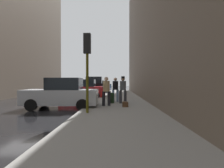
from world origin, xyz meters
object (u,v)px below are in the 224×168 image
object	(u,v)px
parked_silver_sedan	(62,94)
rolling_suitcase	(111,98)
parked_dark_green_sedan	(102,85)
pedestrian_in_tan_coat	(106,90)
traffic_light	(87,55)
parked_red_hatchback	(83,89)
parked_blue_sedan	(98,86)
pedestrian_with_beanie	(123,88)
duffel_bag	(125,104)
parked_black_suv	(93,86)
pedestrian_in_jeans	(115,88)
fire_hydrant	(101,94)

from	to	relation	value
parked_silver_sedan	rolling_suitcase	distance (m)	3.22
parked_dark_green_sedan	pedestrian_in_tan_coat	world-z (taller)	pedestrian_in_tan_coat
traffic_light	rolling_suitcase	world-z (taller)	traffic_light
rolling_suitcase	traffic_light	bearing A→B (deg)	-103.86
parked_silver_sedan	parked_red_hatchback	size ratio (longest dim) A/B	1.01
parked_blue_sedan	pedestrian_in_tan_coat	world-z (taller)	pedestrian_in_tan_coat
pedestrian_with_beanie	parked_dark_green_sedan	bearing A→B (deg)	98.18
parked_dark_green_sedan	rolling_suitcase	world-z (taller)	parked_dark_green_sedan
pedestrian_in_tan_coat	parked_blue_sedan	bearing A→B (deg)	97.44
parked_blue_sedan	traffic_light	size ratio (longest dim) A/B	1.17
parked_dark_green_sedan	duffel_bag	world-z (taller)	parked_dark_green_sedan
pedestrian_with_beanie	pedestrian_in_tan_coat	bearing A→B (deg)	-130.25
parked_black_suv	pedestrian_in_tan_coat	xyz separation A→B (m)	(2.58, -13.08, 0.07)
pedestrian_in_tan_coat	duffel_bag	distance (m)	1.41
parked_silver_sedan	pedestrian_in_jeans	size ratio (longest dim) A/B	2.49
pedestrian_in_tan_coat	pedestrian_with_beanie	xyz separation A→B (m)	(1.02, 1.21, 0.03)
parked_silver_sedan	pedestrian_in_jeans	distance (m)	3.87
parked_dark_green_sedan	pedestrian_in_tan_coat	size ratio (longest dim) A/B	2.48
parked_dark_green_sedan	fire_hydrant	world-z (taller)	parked_dark_green_sedan
parked_black_suv	traffic_light	xyz separation A→B (m)	(1.85, -15.44, 1.73)
parked_red_hatchback	fire_hydrant	world-z (taller)	parked_red_hatchback
parked_silver_sedan	parked_red_hatchback	distance (m)	6.50
pedestrian_in_jeans	pedestrian_with_beanie	bearing A→B (deg)	-62.00
pedestrian_in_tan_coat	pedestrian_with_beanie	bearing A→B (deg)	49.75
traffic_light	pedestrian_in_jeans	xyz separation A→B (m)	(1.24, 4.53, -1.65)
parked_dark_green_sedan	duffel_bag	size ratio (longest dim) A/B	9.63
parked_blue_sedan	parked_red_hatchback	bearing A→B (deg)	-90.00
fire_hydrant	rolling_suitcase	distance (m)	4.23
parked_red_hatchback	fire_hydrant	size ratio (longest dim) A/B	5.99
duffel_bag	pedestrian_in_tan_coat	bearing A→B (deg)	162.11
parked_red_hatchback	parked_black_suv	distance (m)	6.74
duffel_bag	traffic_light	bearing A→B (deg)	-132.10
parked_dark_green_sedan	pedestrian_in_tan_coat	bearing A→B (deg)	-84.39
parked_red_hatchback	parked_black_suv	xyz separation A→B (m)	(-0.00, 6.73, 0.18)
parked_dark_green_sedan	duffel_bag	distance (m)	26.89
parked_dark_green_sedan	pedestrian_in_jeans	bearing A→B (deg)	-82.69
parked_blue_sedan	traffic_light	bearing A→B (deg)	-85.21
pedestrian_in_jeans	pedestrian_in_tan_coat	xyz separation A→B (m)	(-0.52, -2.16, 0.00)
parked_black_suv	duffel_bag	world-z (taller)	parked_black_suv
parked_silver_sedan	parked_black_suv	size ratio (longest dim) A/B	0.92
pedestrian_in_jeans	traffic_light	bearing A→B (deg)	-105.32
fire_hydrant	pedestrian_in_jeans	world-z (taller)	pedestrian_in_jeans
parked_dark_green_sedan	rolling_suitcase	xyz separation A→B (m)	(2.79, -24.86, -0.36)
parked_blue_sedan	rolling_suitcase	xyz separation A→B (m)	(2.79, -18.34, -0.36)
rolling_suitcase	duffel_bag	distance (m)	1.98
parked_blue_sedan	fire_hydrant	bearing A→B (deg)	-82.77
fire_hydrant	rolling_suitcase	world-z (taller)	rolling_suitcase
parked_red_hatchback	fire_hydrant	xyz separation A→B (m)	(1.80, -0.81, -0.35)
parked_red_hatchback	pedestrian_with_beanie	size ratio (longest dim) A/B	2.37
pedestrian_in_jeans	duffel_bag	xyz separation A→B (m)	(0.58, -2.51, -0.81)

